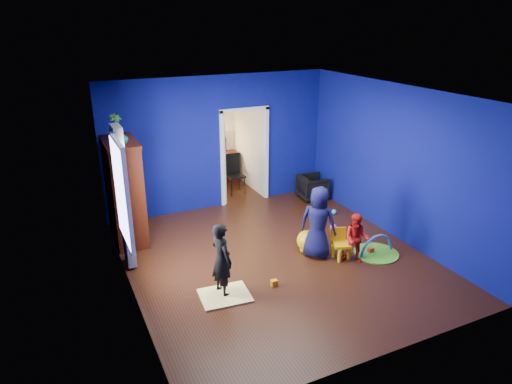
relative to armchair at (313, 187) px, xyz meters
name	(u,v)px	position (x,y,z in m)	size (l,w,h in m)	color
floor	(277,259)	(-2.10, -2.20, -0.28)	(5.00, 5.50, 0.01)	black
ceiling	(280,94)	(-2.10, -2.20, 2.62)	(5.00, 5.50, 0.01)	white
wall_back	(219,143)	(-2.10, 0.55, 1.17)	(5.00, 0.02, 2.90)	navy
wall_front	(390,256)	(-2.10, -4.95, 1.17)	(5.00, 0.02, 2.90)	navy
wall_left	(124,207)	(-4.60, -2.20, 1.17)	(0.02, 5.50, 2.90)	navy
wall_right	(396,163)	(0.40, -2.20, 1.17)	(0.02, 5.50, 2.90)	navy
alcove	(230,140)	(-1.50, 1.42, 0.97)	(1.00, 1.75, 2.50)	silver
armchair	(313,187)	(0.00, 0.00, 0.00)	(0.60, 0.62, 0.56)	black
child_black	(222,259)	(-3.35, -2.78, 0.31)	(0.43, 0.28, 1.19)	black
child_navy	(318,222)	(-1.39, -2.39, 0.37)	(0.64, 0.42, 1.31)	#10183C
toddler_red	(356,238)	(-0.90, -2.85, 0.17)	(0.44, 0.34, 0.90)	#B11217
vase	(121,138)	(-4.31, -0.60, 1.80)	(0.23, 0.23, 0.24)	#0D546C
potted_plant	(115,126)	(-4.31, -0.08, 1.90)	(0.24, 0.24, 0.44)	#358B32
tv_armoire	(125,192)	(-4.31, -0.30, 0.70)	(0.58, 1.14, 1.96)	#41160A
crt_tv	(127,190)	(-4.27, -0.30, 0.74)	(0.46, 0.70, 0.54)	silver
yellow_blanket	(225,296)	(-3.35, -2.88, -0.27)	(0.75, 0.60, 0.03)	#F2E07A
hopper_ball	(307,241)	(-1.44, -2.14, -0.09)	(0.38, 0.38, 0.38)	yellow
kid_chair	(342,246)	(-1.05, -2.65, -0.03)	(0.28, 0.28, 0.50)	yellow
play_mat	(376,253)	(-0.38, -2.79, -0.27)	(0.80, 0.80, 0.02)	green
toy_arch	(376,253)	(-0.38, -2.79, -0.26)	(0.72, 0.72, 0.05)	#3F8CD8
window_left	(120,193)	(-4.58, -1.85, 1.27)	(0.03, 0.95, 1.55)	white
curtain	(124,198)	(-4.47, -1.30, 0.97)	(0.14, 0.42, 2.40)	slate
doorway	(244,158)	(-1.50, 0.55, 0.77)	(1.16, 0.10, 2.10)	white
study_desk	(221,167)	(-1.50, 2.06, 0.09)	(0.88, 0.44, 0.75)	#3D140A
desk_monitor	(219,145)	(-1.50, 2.18, 0.67)	(0.40, 0.05, 0.32)	black
desk_lamp	(209,147)	(-1.78, 2.12, 0.65)	(0.14, 0.14, 0.14)	#FFD88C
folding_chair	(235,175)	(-1.50, 1.10, 0.18)	(0.40, 0.40, 0.92)	black
book_shelf	(218,103)	(-1.50, 2.17, 1.74)	(0.88, 0.24, 0.04)	white
toy_0	(371,250)	(-0.44, -2.72, -0.23)	(0.10, 0.08, 0.10)	red
toy_1	(334,212)	(-0.05, -0.98, -0.23)	(0.11, 0.11, 0.11)	#29A7ED
toy_2	(274,283)	(-2.53, -2.93, -0.23)	(0.10, 0.08, 0.10)	orange
toy_3	(315,235)	(-1.02, -1.76, -0.23)	(0.11, 0.11, 0.11)	green
toy_4	(333,228)	(-0.52, -1.64, -0.23)	(0.10, 0.08, 0.10)	#DF53BB
toy_5	(303,249)	(-1.55, -2.17, -0.23)	(0.11, 0.11, 0.11)	#F9B60D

